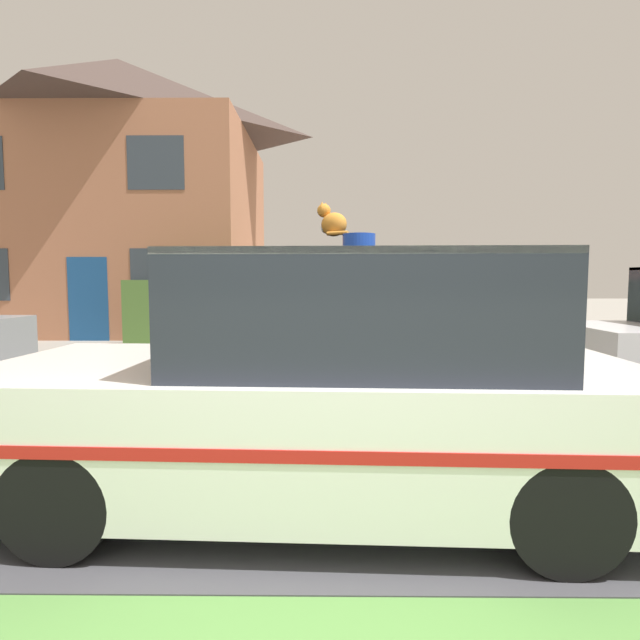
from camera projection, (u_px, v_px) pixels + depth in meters
road_strip at (322, 417)px, 5.55m from camera, size 28.00×6.30×0.01m
garden_hedge at (322, 314)px, 11.38m from camera, size 8.90×0.67×1.53m
police_car at (328, 387)px, 3.40m from camera, size 4.40×1.98×1.82m
cat at (332, 222)px, 3.50m from camera, size 0.23×0.25×0.24m
house_left at (122, 193)px, 15.62m from camera, size 8.50×7.13×8.30m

